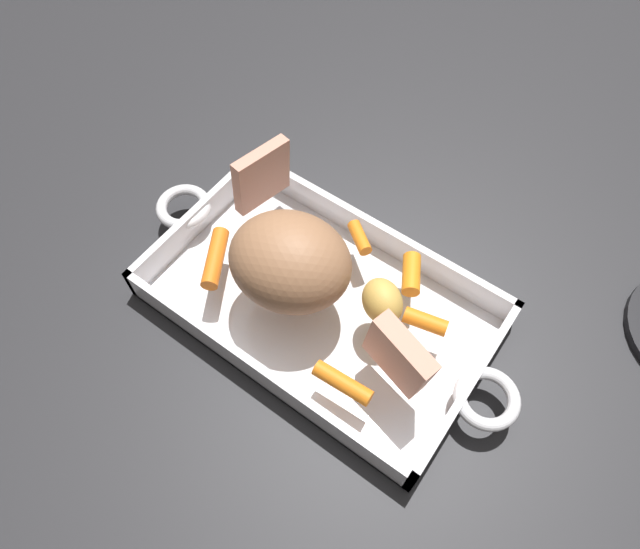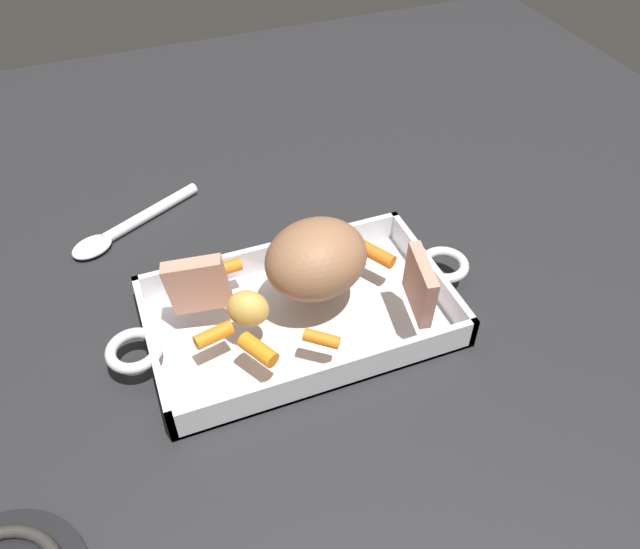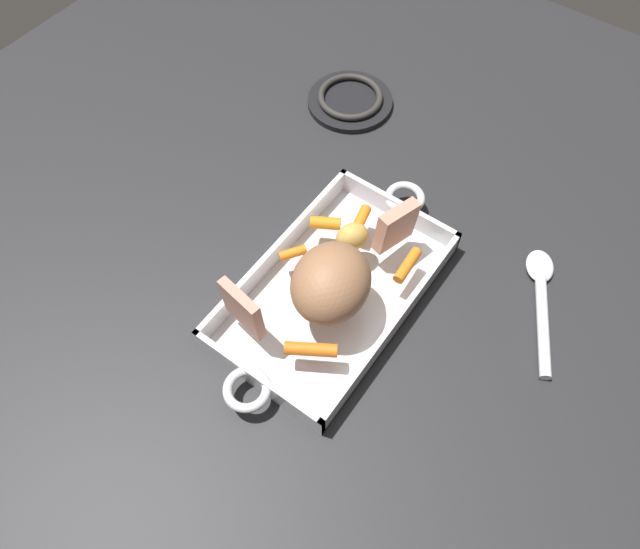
% 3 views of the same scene
% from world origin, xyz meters
% --- Properties ---
extents(ground_plane, '(1.72, 1.72, 0.00)m').
position_xyz_m(ground_plane, '(0.00, 0.00, 0.00)').
color(ground_plane, '#232326').
extents(roasting_dish, '(0.46, 0.22, 0.04)m').
position_xyz_m(roasting_dish, '(0.00, 0.00, 0.01)').
color(roasting_dish, silver).
rests_on(roasting_dish, ground_plane).
extents(pork_roast, '(0.14, 0.13, 0.09)m').
position_xyz_m(pork_roast, '(0.03, 0.01, 0.09)').
color(pork_roast, '#966746').
rests_on(pork_roast, roasting_dish).
extents(roast_slice_thick, '(0.08, 0.04, 0.08)m').
position_xyz_m(roast_slice_thick, '(-0.11, 0.03, 0.08)').
color(roast_slice_thick, tan).
rests_on(roast_slice_thick, roasting_dish).
extents(roast_slice_outer, '(0.03, 0.08, 0.08)m').
position_xyz_m(roast_slice_outer, '(0.12, -0.06, 0.08)').
color(roast_slice_outer, tan).
rests_on(roast_slice_outer, roasting_dish).
extents(baby_carrot_center_right, '(0.05, 0.03, 0.02)m').
position_xyz_m(baby_carrot_center_right, '(-0.11, -0.03, 0.05)').
color(baby_carrot_center_right, orange).
rests_on(baby_carrot_center_right, roasting_dish).
extents(baby_carrot_center_left, '(0.04, 0.04, 0.02)m').
position_xyz_m(baby_carrot_center_left, '(0.00, -0.07, 0.05)').
color(baby_carrot_center_left, orange).
rests_on(baby_carrot_center_left, roasting_dish).
extents(baby_carrot_northeast, '(0.05, 0.07, 0.02)m').
position_xyz_m(baby_carrot_northeast, '(0.11, 0.04, 0.05)').
color(baby_carrot_northeast, orange).
rests_on(baby_carrot_northeast, roasting_dish).
extents(baby_carrot_southeast, '(0.06, 0.02, 0.02)m').
position_xyz_m(baby_carrot_southeast, '(-0.08, 0.07, 0.05)').
color(baby_carrot_southeast, orange).
rests_on(baby_carrot_southeast, roasting_dish).
extents(baby_carrot_northwest, '(0.04, 0.05, 0.02)m').
position_xyz_m(baby_carrot_northwest, '(-0.07, -0.07, 0.05)').
color(baby_carrot_northwest, orange).
rests_on(baby_carrot_northwest, roasting_dish).
extents(potato_halved, '(0.06, 0.06, 0.04)m').
position_xyz_m(potato_halved, '(-0.07, -0.01, 0.06)').
color(potato_halved, gold).
rests_on(potato_halved, roasting_dish).
extents(serving_spoon, '(0.20, 0.12, 0.02)m').
position_xyz_m(serving_spoon, '(-0.17, 0.25, 0.01)').
color(serving_spoon, white).
rests_on(serving_spoon, ground_plane).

